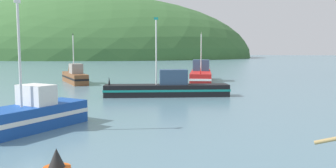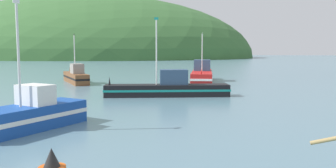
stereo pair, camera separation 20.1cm
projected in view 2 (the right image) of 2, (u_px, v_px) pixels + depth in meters
The scene contains 7 objects.
hill_far_right at pixel (101, 56), 236.15m from camera, with size 90.78×72.63×77.67m, color #516B38.
hill_mid_right at pixel (89, 57), 202.24m from camera, with size 189.37×151.50×70.11m, color #386633.
hill_far_left at pixel (87, 56), 264.08m from camera, with size 135.62×108.50×39.68m, color #2D562D.
fishing_boat_blue at pixel (30, 115), 17.36m from camera, with size 4.13×6.43×6.48m.
fishing_boat_brown at pixel (76, 76), 42.01m from camera, with size 6.17×7.74×6.07m.
fishing_boat_black at pixel (168, 88), 29.78m from camera, with size 11.05×4.15×6.83m.
fishing_boat_red at pixel (202, 75), 43.41m from camera, with size 3.07×11.46×6.28m.
Camera 2 is at (0.75, 2.16, 4.02)m, focal length 36.43 mm.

